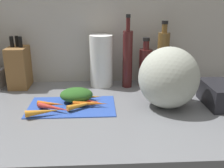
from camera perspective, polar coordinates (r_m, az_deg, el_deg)
The scene contains 18 objects.
ground_plane at distance 114.09cm, azimuth -2.63°, elevation -5.88°, with size 170.00×80.00×3.00cm, color slate.
wall_back at distance 143.00cm, azimuth -3.00°, elevation 12.35°, with size 170.00×3.00×60.00cm, color #BCB7AD.
cutting_board at distance 115.29cm, azimuth -8.56°, elevation -4.78°, with size 37.36×22.25×0.80cm, color #2D51B7.
carrot_0 at distance 112.11cm, azimuth -5.86°, elevation -4.44°, with size 2.51×2.51×15.70cm, color orange.
carrot_1 at distance 116.17cm, azimuth -7.29°, elevation -3.60°, with size 2.67×2.67×15.05cm, color orange.
carrot_2 at distance 120.19cm, azimuth -4.70°, elevation -2.85°, with size 2.14×2.14×11.47cm, color orange.
carrot_3 at distance 112.42cm, azimuth -4.51°, elevation -4.34°, with size 2.47×2.47×14.95cm, color orange.
carrot_4 at distance 110.86cm, azimuth -12.24°, elevation -5.10°, with size 2.43×2.43×15.46cm, color red.
carrot_5 at distance 114.67cm, azimuth -4.05°, elevation -3.95°, with size 2.09×2.09×10.46cm, color red.
carrot_6 at distance 107.84cm, azimuth -14.59°, elevation -5.89°, with size 2.80×2.80×13.80cm, color orange.
carrot_7 at distance 114.93cm, azimuth -13.02°, elevation -4.25°, with size 2.51×2.51×11.51cm, color orange.
carrot_greens_pile at distance 117.87cm, azimuth -7.58°, elevation -2.35°, with size 14.64×11.26×6.19cm, color #2D6023.
winter_squash at distance 113.27cm, azimuth 12.40°, elevation 1.42°, with size 25.66×24.56×26.22cm, color #B2B7A8.
knife_block at distance 145.18cm, azimuth -19.36°, elevation 3.67°, with size 9.73×16.96×26.61cm.
paper_towel_roll at distance 137.08cm, azimuth -2.20°, elevation 5.05°, with size 11.80×11.80×26.96cm, color white.
bottle_0 at distance 135.00cm, azimuth 3.57°, elevation 5.69°, with size 5.08×5.08×37.35cm.
bottle_1 at distance 138.73cm, azimuth 7.43°, elevation 3.88°, with size 6.69×6.69×25.72cm.
bottle_2 at distance 139.22cm, azimuth 11.17°, elevation 5.50°, with size 6.14×6.14×34.09cm.
Camera 1 is at (-0.41, -103.55, 46.38)cm, focal length 41.86 mm.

